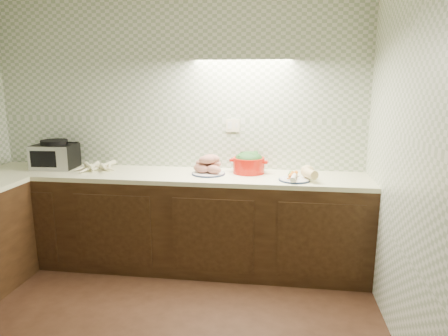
# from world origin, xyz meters

# --- Properties ---
(room) EXTENTS (3.60, 3.60, 2.60)m
(room) POSITION_xyz_m (0.00, 0.00, 1.63)
(room) COLOR black
(room) RESTS_ON ground
(counter) EXTENTS (3.60, 3.60, 0.90)m
(counter) POSITION_xyz_m (-0.68, 0.68, 0.45)
(counter) COLOR black
(counter) RESTS_ON ground
(toaster_oven) EXTENTS (0.40, 0.32, 0.28)m
(toaster_oven) POSITION_xyz_m (-1.17, 1.58, 1.03)
(toaster_oven) COLOR black
(toaster_oven) RESTS_ON counter
(parsnip_pile) EXTENTS (0.40, 0.37, 0.08)m
(parsnip_pile) POSITION_xyz_m (-0.74, 1.53, 0.93)
(parsnip_pile) COLOR #EFEDBE
(parsnip_pile) RESTS_ON counter
(sweet_potato_plate) EXTENTS (0.31, 0.31, 0.18)m
(sweet_potato_plate) POSITION_xyz_m (0.36, 1.52, 0.97)
(sweet_potato_plate) COLOR #141F3C
(sweet_potato_plate) RESTS_ON counter
(onion_bowl) EXTENTS (0.13, 0.13, 0.10)m
(onion_bowl) POSITION_xyz_m (0.36, 1.63, 0.94)
(onion_bowl) COLOR black
(onion_bowl) RESTS_ON counter
(dutch_oven) EXTENTS (0.36, 0.34, 0.20)m
(dutch_oven) POSITION_xyz_m (0.72, 1.62, 1.00)
(dutch_oven) COLOR #BB1408
(dutch_oven) RESTS_ON counter
(veg_plate) EXTENTS (0.34, 0.34, 0.13)m
(veg_plate) POSITION_xyz_m (1.18, 1.41, 0.95)
(veg_plate) COLOR #141F3C
(veg_plate) RESTS_ON counter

